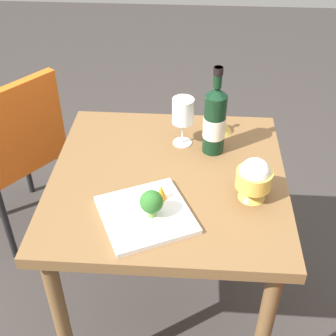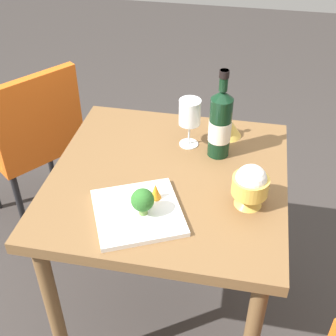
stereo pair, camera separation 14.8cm
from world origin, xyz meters
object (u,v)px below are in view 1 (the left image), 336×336
object	(u,v)px
rice_bowl	(254,178)
serving_plate	(146,215)
wine_bottle	(215,120)
wine_glass	(183,112)
carrot_garnish_left	(161,192)
broccoli_floret	(151,202)
chair_near_window	(16,146)
rice_bowl_lid	(219,123)

from	to	relation	value
rice_bowl	serving_plate	bearing A→B (deg)	-71.00
wine_bottle	wine_glass	distance (m)	0.11
wine_glass	wine_bottle	bearing A→B (deg)	71.26
wine_glass	serving_plate	size ratio (longest dim) A/B	0.54
wine_glass	carrot_garnish_left	world-z (taller)	wine_glass
broccoli_floret	carrot_garnish_left	bearing A→B (deg)	163.69
chair_near_window	wine_glass	world-z (taller)	wine_glass
wine_bottle	rice_bowl_lid	distance (m)	0.15
wine_bottle	rice_bowl_lid	xyz separation A→B (m)	(-0.12, 0.02, -0.09)
rice_bowl_lid	serving_plate	distance (m)	0.52
serving_plate	rice_bowl_lid	bearing A→B (deg)	154.88
wine_glass	chair_near_window	bearing A→B (deg)	-108.46
wine_glass	carrot_garnish_left	bearing A→B (deg)	-8.94
wine_glass	serving_plate	xyz separation A→B (m)	(0.39, -0.09, -0.12)
wine_bottle	carrot_garnish_left	bearing A→B (deg)	-29.10
wine_bottle	broccoli_floret	world-z (taller)	wine_bottle
rice_bowl_lid	broccoli_floret	bearing A→B (deg)	-22.89
wine_glass	broccoli_floret	bearing A→B (deg)	-10.33
wine_bottle	wine_glass	size ratio (longest dim) A/B	1.77
rice_bowl	carrot_garnish_left	distance (m)	0.28
chair_near_window	wine_glass	bearing A→B (deg)	-71.42
chair_near_window	wine_bottle	xyz separation A→B (m)	(0.29, 0.85, 0.34)
rice_bowl_lid	rice_bowl	bearing A→B (deg)	14.55
wine_glass	rice_bowl	size ratio (longest dim) A/B	1.26
chair_near_window	rice_bowl_lid	bearing A→B (deg)	-63.50
wine_bottle	serving_plate	world-z (taller)	wine_bottle
serving_plate	broccoli_floret	xyz separation A→B (m)	(0.01, 0.02, 0.06)
wine_bottle	rice_bowl_lid	bearing A→B (deg)	169.48
rice_bowl	rice_bowl_lid	xyz separation A→B (m)	(-0.36, -0.09, -0.04)
chair_near_window	broccoli_floret	xyz separation A→B (m)	(0.65, 0.67, 0.29)
wine_bottle	rice_bowl_lid	size ratio (longest dim) A/B	3.17
chair_near_window	rice_bowl_lid	distance (m)	0.93
broccoli_floret	carrot_garnish_left	world-z (taller)	broccoli_floret
serving_plate	broccoli_floret	size ratio (longest dim) A/B	3.88
wine_bottle	carrot_garnish_left	size ratio (longest dim) A/B	6.01
chair_near_window	serving_plate	bearing A→B (deg)	-97.21
wine_glass	broccoli_floret	xyz separation A→B (m)	(0.40, -0.07, -0.06)
rice_bowl	serving_plate	xyz separation A→B (m)	(0.11, -0.32, -0.07)
wine_bottle	broccoli_floret	distance (m)	0.41
rice_bowl_lid	carrot_garnish_left	xyz separation A→B (m)	(0.41, -0.18, 0.00)
rice_bowl	broccoli_floret	xyz separation A→B (m)	(0.12, -0.30, -0.01)
carrot_garnish_left	broccoli_floret	bearing A→B (deg)	-16.31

